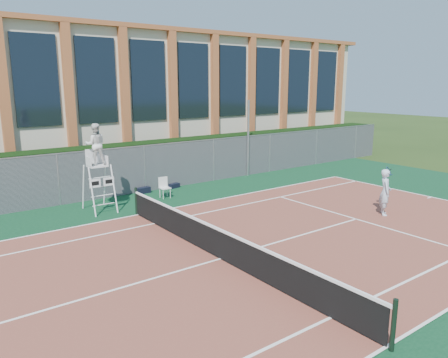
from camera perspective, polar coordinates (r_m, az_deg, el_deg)
ground at (r=13.07m, az=-0.44°, el=-10.49°), size 120.00×120.00×0.00m
apron at (r=13.83m, az=-2.93°, el=-9.17°), size 36.00×20.00×0.01m
tennis_court at (r=13.06m, az=-0.44°, el=-10.41°), size 23.77×10.97×0.02m
tennis_net at (r=12.87m, az=-0.45°, el=-8.29°), size 0.10×11.30×1.10m
fence at (r=20.23m, az=-15.38°, el=0.60°), size 40.00×0.06×2.20m
hedge at (r=21.33m, az=-16.57°, el=1.13°), size 40.00×1.40×2.20m
building at (r=28.57m, az=-22.62°, el=9.60°), size 45.00×10.60×8.22m
steel_pole at (r=24.19m, az=3.17°, el=5.31°), size 0.12×0.12×4.20m
umpire_chair at (r=18.02m, az=-16.42°, el=4.05°), size 1.00×1.54×3.59m
plastic_chair at (r=19.87m, az=-7.84°, el=-0.86°), size 0.46×0.46×0.94m
sports_bag_near at (r=20.89m, az=-10.47°, el=-1.46°), size 0.67×0.30×0.28m
sports_bag_far at (r=21.73m, az=-6.51°, el=-0.88°), size 0.58×0.34×0.22m
tennis_player at (r=18.10m, az=20.30°, el=-1.60°), size 1.06×0.84×1.82m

